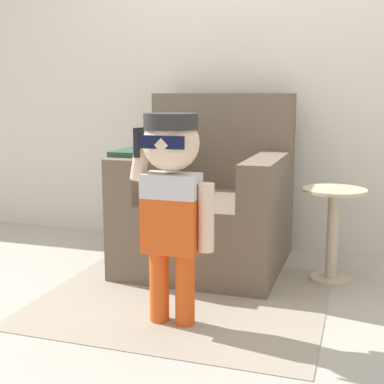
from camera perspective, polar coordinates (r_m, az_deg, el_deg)
The scene contains 6 objects.
ground_plane at distance 3.19m, azimuth 3.99°, elevation -8.76°, with size 10.00×10.00×0.00m, color #ADA89E.
wall_back at distance 3.73m, azimuth 7.02°, elevation 14.21°, with size 10.00×0.05×2.60m.
armchair at distance 3.32m, azimuth 1.89°, elevation -1.27°, with size 0.94×0.95×1.05m.
person_child at distance 2.37m, azimuth -2.17°, elevation 0.62°, with size 0.39×0.30×0.96m.
side_table at distance 3.10m, azimuth 14.80°, elevation -3.51°, with size 0.35×0.35×0.53m.
rug at distance 2.85m, azimuth -0.75°, elevation -11.07°, with size 1.44×1.30×0.01m.
Camera 1 is at (0.72, -2.93, 1.04)m, focal length 50.00 mm.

